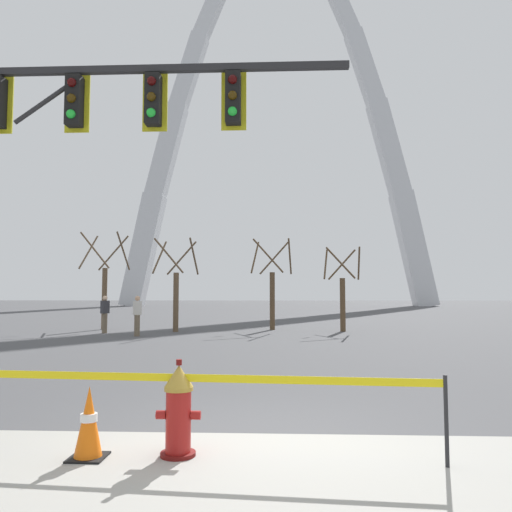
{
  "coord_description": "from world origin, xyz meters",
  "views": [
    {
      "loc": [
        0.26,
        -6.03,
        1.67
      ],
      "look_at": [
        -0.23,
        5.0,
        2.5
      ],
      "focal_mm": 35.42,
      "sensor_mm": 36.0,
      "label": 1
    }
  ],
  "objects": [
    {
      "name": "tree_left_mid",
      "position": [
        -4.3,
        16.23,
        1.82
      ],
      "size": [
        1.89,
        1.9,
        4.1
      ],
      "color": "brown",
      "rests_on": "ground"
    },
    {
      "name": "traffic_signal_gantry",
      "position": [
        -3.73,
        2.44,
        4.4
      ],
      "size": [
        7.82,
        0.44,
        6.0
      ],
      "color": "#232326",
      "rests_on": "ground"
    },
    {
      "name": "monument_arch",
      "position": [
        0.0,
        63.83,
        23.7
      ],
      "size": [
        43.49,
        2.87,
        55.24
      ],
      "color": "silver",
      "rests_on": "ground"
    },
    {
      "name": "tree_center_right",
      "position": [
        3.11,
        16.73,
        1.66
      ],
      "size": [
        1.73,
        1.74,
        3.73
      ],
      "color": "brown",
      "rests_on": "ground"
    },
    {
      "name": "caution_tape_barrier",
      "position": [
        -0.62,
        -0.78,
        0.61
      ],
      "size": [
        5.04,
        0.43,
        0.88
      ],
      "color": "#232326",
      "rests_on": "ground"
    },
    {
      "name": "pedestrian_walking_left",
      "position": [
        -7.14,
        15.24,
        0.82
      ],
      "size": [
        0.34,
        0.39,
        1.59
      ],
      "color": "brown",
      "rests_on": "ground"
    },
    {
      "name": "tree_center_left",
      "position": [
        -0.04,
        17.66,
        1.87
      ],
      "size": [
        1.94,
        1.95,
        4.21
      ],
      "color": "brown",
      "rests_on": "ground"
    },
    {
      "name": "fire_hydrant",
      "position": [
        -0.78,
        -0.75,
        0.47
      ],
      "size": [
        0.46,
        0.48,
        0.99
      ],
      "color": "#5E0F0D",
      "rests_on": "ground"
    },
    {
      "name": "tree_far_left",
      "position": [
        -7.97,
        17.51,
        2.02
      ],
      "size": [
        2.09,
        2.1,
        4.54
      ],
      "color": "brown",
      "rests_on": "ground"
    },
    {
      "name": "traffic_cone_by_hydrant",
      "position": [
        -1.67,
        -0.87,
        0.36
      ],
      "size": [
        0.36,
        0.36,
        0.73
      ],
      "color": "black",
      "rests_on": "ground"
    },
    {
      "name": "ground_plane",
      "position": [
        0.0,
        0.0,
        0.0
      ],
      "size": [
        240.0,
        240.0,
        0.0
      ],
      "primitive_type": "plane",
      "color": "#474749"
    },
    {
      "name": "pedestrian_standing_center",
      "position": [
        -5.34,
        13.8,
        0.82
      ],
      "size": [
        0.38,
        0.28,
        1.59
      ],
      "color": "brown",
      "rests_on": "ground"
    }
  ]
}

